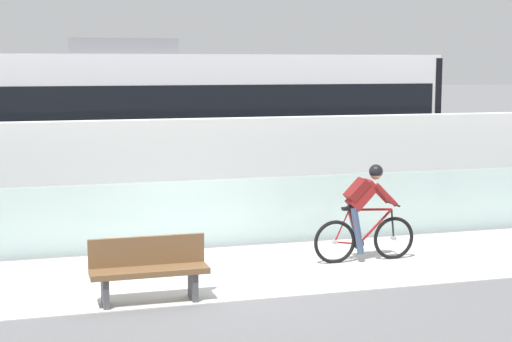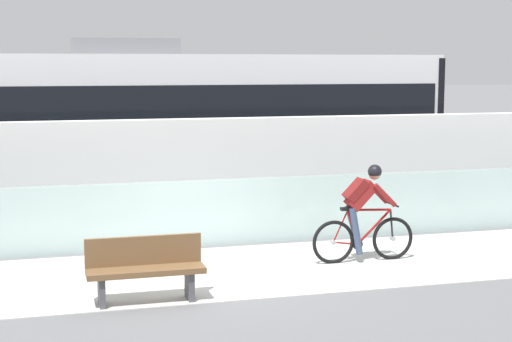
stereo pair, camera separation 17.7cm
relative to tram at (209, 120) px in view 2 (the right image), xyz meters
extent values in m
plane|color=slate|center=(-1.57, -6.85, -1.89)|extent=(200.00, 200.00, 0.00)
cube|color=silver|center=(-1.57, -6.85, -1.89)|extent=(32.00, 3.20, 0.01)
cube|color=#ADC6C1|center=(-1.57, -5.00, -1.30)|extent=(32.00, 0.05, 1.19)
cube|color=white|center=(-1.57, -3.20, -0.81)|extent=(32.00, 0.36, 2.16)
cube|color=#595654|center=(-1.57, -0.72, -1.89)|extent=(32.00, 0.08, 0.01)
cube|color=#595654|center=(-1.57, 0.72, -1.89)|extent=(32.00, 0.08, 0.01)
cube|color=silver|center=(0.02, 0.00, 0.01)|extent=(11.00, 2.50, 3.10)
cube|color=black|center=(0.02, 0.00, 0.36)|extent=(10.56, 2.54, 1.04)
cube|color=#14724C|center=(0.02, 0.00, -1.36)|extent=(10.78, 2.53, 0.28)
cube|color=slate|center=(-1.96, 0.00, 1.74)|extent=(2.40, 1.10, 0.36)
cube|color=#232326|center=(-3.50, 0.00, -1.53)|extent=(1.40, 1.88, 0.20)
cylinder|color=black|center=(-3.50, -0.72, -1.59)|extent=(0.60, 0.10, 0.60)
cylinder|color=black|center=(-3.50, 0.72, -1.59)|extent=(0.60, 0.10, 0.60)
cube|color=#232326|center=(3.54, 0.00, -1.53)|extent=(1.40, 1.88, 0.20)
cylinder|color=black|center=(3.54, -0.72, -1.59)|extent=(0.60, 0.10, 0.60)
cylinder|color=black|center=(3.54, 0.72, -1.59)|extent=(0.60, 0.10, 0.60)
cube|color=black|center=(5.47, 0.00, 0.01)|extent=(0.16, 2.54, 2.94)
torus|color=black|center=(1.62, -6.85, -1.53)|extent=(0.72, 0.06, 0.72)
cylinder|color=#99999E|center=(1.62, -6.85, -1.53)|extent=(0.07, 0.10, 0.07)
torus|color=black|center=(0.57, -6.85, -1.53)|extent=(0.72, 0.06, 0.72)
cylinder|color=#99999E|center=(0.57, -6.85, -1.53)|extent=(0.07, 0.10, 0.07)
cylinder|color=maroon|center=(1.28, -6.85, -1.32)|extent=(0.60, 0.04, 0.58)
cylinder|color=maroon|center=(0.90, -6.85, -1.30)|extent=(0.22, 0.04, 0.59)
cylinder|color=maroon|center=(1.19, -6.85, -1.03)|extent=(0.76, 0.04, 0.07)
cylinder|color=maroon|center=(0.78, -6.85, -1.56)|extent=(0.43, 0.03, 0.09)
cylinder|color=maroon|center=(0.69, -6.85, -1.27)|extent=(0.27, 0.02, 0.53)
cylinder|color=black|center=(1.59, -6.85, -1.29)|extent=(0.08, 0.03, 0.49)
cube|color=black|center=(0.81, -6.85, -0.99)|extent=(0.24, 0.10, 0.05)
cylinder|color=black|center=(1.57, -6.85, -0.94)|extent=(0.03, 0.58, 0.03)
cylinder|color=#262628|center=(0.99, -6.85, -1.59)|extent=(0.18, 0.02, 0.18)
cube|color=maroon|center=(1.03, -6.85, -0.78)|extent=(0.50, 0.28, 0.51)
cube|color=maroon|center=(0.94, -6.85, -0.69)|extent=(0.38, 0.30, 0.38)
sphere|color=tan|center=(1.27, -6.85, -0.43)|extent=(0.20, 0.20, 0.20)
sphere|color=black|center=(1.27, -6.85, -0.40)|extent=(0.23, 0.23, 0.23)
cylinder|color=maroon|center=(1.39, -7.01, -0.77)|extent=(0.41, 0.08, 0.41)
cylinder|color=maroon|center=(1.39, -6.69, -0.77)|extent=(0.41, 0.08, 0.41)
cylinder|color=#384766|center=(0.92, -6.94, -1.35)|extent=(0.25, 0.11, 0.79)
cylinder|color=#384766|center=(0.92, -6.76, -1.21)|extent=(0.25, 0.11, 0.52)
cube|color=brown|center=(-2.66, -8.20, -1.44)|extent=(1.60, 0.44, 0.08)
cube|color=brown|center=(-2.66, -8.00, -1.20)|extent=(1.60, 0.06, 0.40)
cube|color=#4C4C51|center=(-3.26, -8.20, -1.69)|extent=(0.08, 0.36, 0.41)
cube|color=#4C4C51|center=(-2.06, -8.20, -1.69)|extent=(0.08, 0.36, 0.41)
camera|label=1|loc=(-4.24, -18.80, 1.34)|focal=56.49mm
camera|label=2|loc=(-4.07, -18.84, 1.34)|focal=56.49mm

